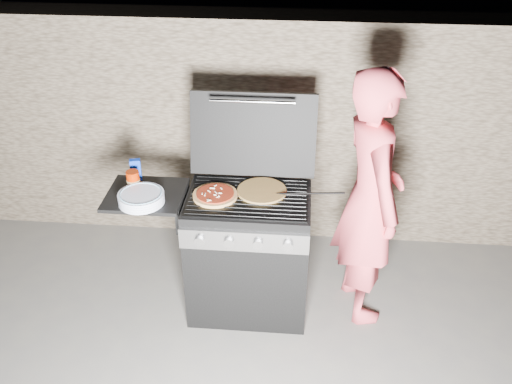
# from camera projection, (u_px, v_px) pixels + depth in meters

# --- Properties ---
(ground) EXTENTS (50.00, 50.00, 0.00)m
(ground) POSITION_uv_depth(u_px,v_px,m) (249.00, 303.00, 4.12)
(ground) COLOR #555250
(stone_wall) EXTENTS (8.00, 0.35, 1.80)m
(stone_wall) POSITION_uv_depth(u_px,v_px,m) (261.00, 128.00, 4.53)
(stone_wall) COLOR #7A6A55
(stone_wall) RESTS_ON ground
(gas_grill) EXTENTS (1.34, 0.79, 0.91)m
(gas_grill) POSITION_uv_depth(u_px,v_px,m) (212.00, 251.00, 3.90)
(gas_grill) COLOR black
(gas_grill) RESTS_ON ground
(pizza_topped) EXTENTS (0.37, 0.37, 0.03)m
(pizza_topped) POSITION_uv_depth(u_px,v_px,m) (215.00, 194.00, 3.63)
(pizza_topped) COLOR tan
(pizza_topped) RESTS_ON gas_grill
(pizza_plain) EXTENTS (0.38, 0.38, 0.02)m
(pizza_plain) POSITION_uv_depth(u_px,v_px,m) (262.00, 191.00, 3.69)
(pizza_plain) COLOR #E1BB58
(pizza_plain) RESTS_ON gas_grill
(sauce_jar) EXTENTS (0.10, 0.10, 0.13)m
(sauce_jar) POSITION_uv_depth(u_px,v_px,m) (133.00, 180.00, 3.70)
(sauce_jar) COLOR #A32100
(sauce_jar) RESTS_ON gas_grill
(blue_carton) EXTENTS (0.08, 0.06, 0.15)m
(blue_carton) POSITION_uv_depth(u_px,v_px,m) (136.00, 170.00, 3.80)
(blue_carton) COLOR #0C33BF
(blue_carton) RESTS_ON gas_grill
(plate_stack) EXTENTS (0.32, 0.32, 0.07)m
(plate_stack) POSITION_uv_depth(u_px,v_px,m) (141.00, 198.00, 3.58)
(plate_stack) COLOR white
(plate_stack) RESTS_ON gas_grill
(person) EXTENTS (0.57, 0.73, 1.77)m
(person) POSITION_uv_depth(u_px,v_px,m) (370.00, 199.00, 3.66)
(person) COLOR #E94C58
(person) RESTS_ON ground
(tongs) EXTENTS (0.48, 0.10, 0.10)m
(tongs) POSITION_uv_depth(u_px,v_px,m) (306.00, 193.00, 3.59)
(tongs) COLOR black
(tongs) RESTS_ON gas_grill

